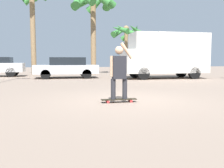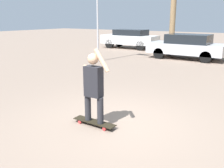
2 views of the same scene
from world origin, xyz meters
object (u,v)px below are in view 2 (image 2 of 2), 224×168
person_skateboarder (94,84)px  parked_car_white (130,38)px  parked_car_silver (187,46)px  skateboard (94,122)px

person_skateboarder → parked_car_white: person_skateboarder is taller
person_skateboarder → parked_car_silver: 10.69m
person_skateboarder → parked_car_white: size_ratio=0.37×
skateboard → person_skateboarder: bearing=180.0°
parked_car_silver → person_skateboarder: bearing=-83.3°
skateboard → parked_car_white: bearing=116.4°
person_skateboarder → parked_car_silver: person_skateboarder is taller
person_skateboarder → parked_car_silver: bearing=96.7°
person_skateboarder → parked_car_white: (-6.64, 13.35, -0.16)m
skateboard → parked_car_silver: bearing=96.7°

